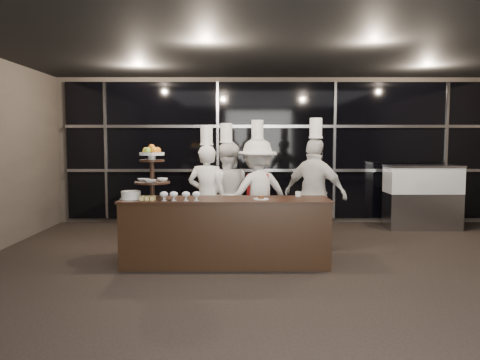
{
  "coord_description": "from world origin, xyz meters",
  "views": [
    {
      "loc": [
        -0.77,
        -4.7,
        1.72
      ],
      "look_at": [
        -0.75,
        1.96,
        1.15
      ],
      "focal_mm": 35.0,
      "sensor_mm": 36.0,
      "label": 1
    }
  ],
  "objects_px": {
    "chef_a": "(207,195)",
    "display_case": "(422,194)",
    "buffet_counter": "(226,231)",
    "chef_c": "(257,193)",
    "chef_d": "(315,194)",
    "layer_cake": "(131,195)",
    "display_stand": "(152,168)",
    "chef_b": "(227,194)"
  },
  "relations": [
    {
      "from": "chef_a",
      "to": "display_case",
      "type": "bearing_deg",
      "value": 22.54
    },
    {
      "from": "buffet_counter",
      "to": "display_case",
      "type": "xyz_separation_m",
      "value": [
        3.75,
        2.64,
        0.22
      ]
    },
    {
      "from": "display_case",
      "to": "chef_c",
      "type": "relative_size",
      "value": 0.69
    },
    {
      "from": "display_case",
      "to": "chef_d",
      "type": "relative_size",
      "value": 0.68
    },
    {
      "from": "chef_c",
      "to": "layer_cake",
      "type": "bearing_deg",
      "value": -147.84
    },
    {
      "from": "layer_cake",
      "to": "chef_a",
      "type": "height_order",
      "value": "chef_a"
    },
    {
      "from": "chef_a",
      "to": "buffet_counter",
      "type": "bearing_deg",
      "value": -71.57
    },
    {
      "from": "buffet_counter",
      "to": "display_stand",
      "type": "height_order",
      "value": "display_stand"
    },
    {
      "from": "layer_cake",
      "to": "buffet_counter",
      "type": "bearing_deg",
      "value": 2.23
    },
    {
      "from": "display_stand",
      "to": "chef_a",
      "type": "relative_size",
      "value": 0.38
    },
    {
      "from": "chef_a",
      "to": "display_stand",
      "type": "bearing_deg",
      "value": -125.45
    },
    {
      "from": "chef_a",
      "to": "chef_b",
      "type": "distance_m",
      "value": 0.36
    },
    {
      "from": "buffet_counter",
      "to": "chef_b",
      "type": "relative_size",
      "value": 1.43
    },
    {
      "from": "chef_b",
      "to": "layer_cake",
      "type": "bearing_deg",
      "value": -136.48
    },
    {
      "from": "buffet_counter",
      "to": "chef_a",
      "type": "relative_size",
      "value": 1.46
    },
    {
      "from": "layer_cake",
      "to": "display_stand",
      "type": "bearing_deg",
      "value": 10.0
    },
    {
      "from": "chef_d",
      "to": "layer_cake",
      "type": "bearing_deg",
      "value": -162.06
    },
    {
      "from": "display_case",
      "to": "chef_a",
      "type": "xyz_separation_m",
      "value": [
        -4.07,
        -1.69,
        0.17
      ]
    },
    {
      "from": "chef_c",
      "to": "chef_d",
      "type": "distance_m",
      "value": 0.92
    },
    {
      "from": "buffet_counter",
      "to": "display_case",
      "type": "bearing_deg",
      "value": 35.21
    },
    {
      "from": "chef_b",
      "to": "display_stand",
      "type": "bearing_deg",
      "value": -130.49
    },
    {
      "from": "display_stand",
      "to": "display_case",
      "type": "relative_size",
      "value": 0.53
    },
    {
      "from": "chef_a",
      "to": "chef_b",
      "type": "xyz_separation_m",
      "value": [
        0.3,
        0.2,
        0.0
      ]
    },
    {
      "from": "buffet_counter",
      "to": "display_stand",
      "type": "bearing_deg",
      "value": -179.99
    },
    {
      "from": "chef_b",
      "to": "chef_d",
      "type": "bearing_deg",
      "value": -14.2
    },
    {
      "from": "buffet_counter",
      "to": "chef_b",
      "type": "xyz_separation_m",
      "value": [
        -0.02,
        1.15,
        0.39
      ]
    },
    {
      "from": "display_case",
      "to": "chef_c",
      "type": "distance_m",
      "value": 3.64
    },
    {
      "from": "layer_cake",
      "to": "display_case",
      "type": "bearing_deg",
      "value": 28.18
    },
    {
      "from": "buffet_counter",
      "to": "display_case",
      "type": "distance_m",
      "value": 4.59
    },
    {
      "from": "chef_b",
      "to": "chef_d",
      "type": "distance_m",
      "value": 1.42
    },
    {
      "from": "chef_d",
      "to": "chef_a",
      "type": "bearing_deg",
      "value": 174.84
    },
    {
      "from": "chef_c",
      "to": "chef_d",
      "type": "height_order",
      "value": "chef_d"
    },
    {
      "from": "layer_cake",
      "to": "display_case",
      "type": "height_order",
      "value": "display_case"
    },
    {
      "from": "display_stand",
      "to": "chef_a",
      "type": "height_order",
      "value": "chef_a"
    },
    {
      "from": "buffet_counter",
      "to": "display_stand",
      "type": "distance_m",
      "value": 1.33
    },
    {
      "from": "display_stand",
      "to": "chef_c",
      "type": "xyz_separation_m",
      "value": [
        1.48,
        1.06,
        -0.46
      ]
    },
    {
      "from": "chef_b",
      "to": "chef_c",
      "type": "distance_m",
      "value": 0.5
    },
    {
      "from": "layer_cake",
      "to": "chef_a",
      "type": "bearing_deg",
      "value": 46.24
    },
    {
      "from": "layer_cake",
      "to": "chef_a",
      "type": "xyz_separation_m",
      "value": [
        0.96,
        1.01,
        -0.12
      ]
    },
    {
      "from": "layer_cake",
      "to": "chef_b",
      "type": "height_order",
      "value": "chef_b"
    },
    {
      "from": "display_case",
      "to": "chef_b",
      "type": "height_order",
      "value": "chef_b"
    },
    {
      "from": "chef_a",
      "to": "chef_d",
      "type": "distance_m",
      "value": 1.69
    }
  ]
}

